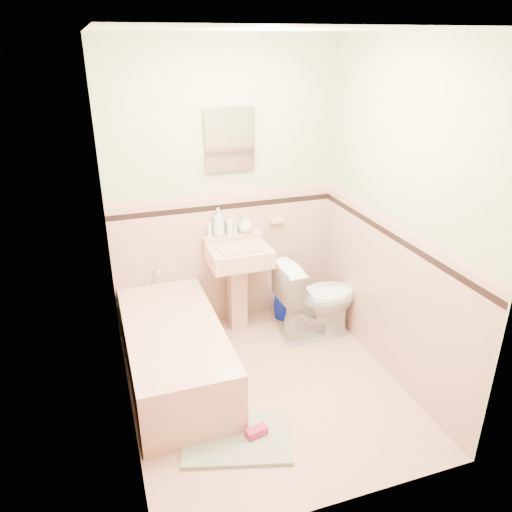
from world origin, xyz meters
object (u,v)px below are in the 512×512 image
object	(u,v)px
bathtub	(175,355)
sink	(239,290)
soap_bottle_right	(245,224)
toilet	(317,298)
soap_bottle_left	(219,222)
shoe	(256,432)
soap_bottle_mid	(231,224)
bucket	(285,306)
medicine_cabinet	(230,139)

from	to	relation	value
bathtub	sink	world-z (taller)	sink
soap_bottle_right	toilet	xyz separation A→B (m)	(0.51, -0.47, -0.59)
soap_bottle_left	soap_bottle_right	distance (m)	0.24
sink	shoe	xyz separation A→B (m)	(-0.29, -1.33, -0.35)
soap_bottle_mid	shoe	distance (m)	1.79
bathtub	soap_bottle_mid	distance (m)	1.23
sink	bucket	size ratio (longest dim) A/B	3.55
bathtub	sink	xyz separation A→B (m)	(0.68, 0.53, 0.19)
bucket	shoe	size ratio (longest dim) A/B	1.60
soap_bottle_left	soap_bottle_right	xyz separation A→B (m)	(0.24, 0.00, -0.05)
soap_bottle_mid	soap_bottle_left	bearing A→B (deg)	180.00
sink	bucket	distance (m)	0.57
sink	soap_bottle_right	distance (m)	0.59
bathtub	medicine_cabinet	world-z (taller)	medicine_cabinet
soap_bottle_left	bucket	distance (m)	1.07
soap_bottle_mid	shoe	size ratio (longest dim) A/B	1.27
soap_bottle_right	shoe	xyz separation A→B (m)	(-0.41, -1.51, -0.90)
soap_bottle_left	toilet	distance (m)	1.09
soap_bottle_left	shoe	world-z (taller)	soap_bottle_left
bathtub	shoe	size ratio (longest dim) A/B	10.40
toilet	bucket	size ratio (longest dim) A/B	3.17
soap_bottle_left	toilet	world-z (taller)	soap_bottle_left
bathtub	toilet	bearing A→B (deg)	10.61
soap_bottle_mid	soap_bottle_right	size ratio (longest dim) A/B	1.14
toilet	bathtub	bearing A→B (deg)	98.51
medicine_cabinet	bucket	bearing A→B (deg)	-14.84
soap_bottle_mid	bucket	distance (m)	0.99
medicine_cabinet	shoe	bearing A→B (deg)	-100.72
bathtub	soap_bottle_mid	size ratio (longest dim) A/B	8.21
medicine_cabinet	toilet	bearing A→B (deg)	-38.44
sink	soap_bottle_right	xyz separation A→B (m)	(0.12, 0.18, 0.55)
bathtub	soap_bottle_left	xyz separation A→B (m)	(0.56, 0.71, 0.78)
soap_bottle_right	toilet	bearing A→B (deg)	-42.53
sink	soap_bottle_mid	bearing A→B (deg)	93.76
bucket	soap_bottle_mid	bearing A→B (deg)	168.86
sink	soap_bottle_mid	size ratio (longest dim) A/B	4.49
soap_bottle_left	toilet	size ratio (longest dim) A/B	0.34
sink	soap_bottle_mid	xyz separation A→B (m)	(-0.01, 0.18, 0.56)
soap_bottle_mid	toilet	distance (m)	0.99
soap_bottle_left	shoe	size ratio (longest dim) A/B	1.74
medicine_cabinet	soap_bottle_right	bearing A→B (deg)	-14.40
medicine_cabinet	soap_bottle_right	world-z (taller)	medicine_cabinet
toilet	medicine_cabinet	bearing A→B (deg)	49.46
bathtub	soap_bottle_mid	xyz separation A→B (m)	(0.67, 0.71, 0.74)
bathtub	soap_bottle_right	xyz separation A→B (m)	(0.80, 0.71, 0.73)
medicine_cabinet	soap_bottle_right	size ratio (longest dim) A/B	2.91
sink	toilet	bearing A→B (deg)	-24.58
sink	soap_bottle_right	size ratio (longest dim) A/B	5.13
bucket	shoe	xyz separation A→B (m)	(-0.77, -1.42, -0.06)
sink	soap_bottle_left	xyz separation A→B (m)	(-0.12, 0.18, 0.59)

